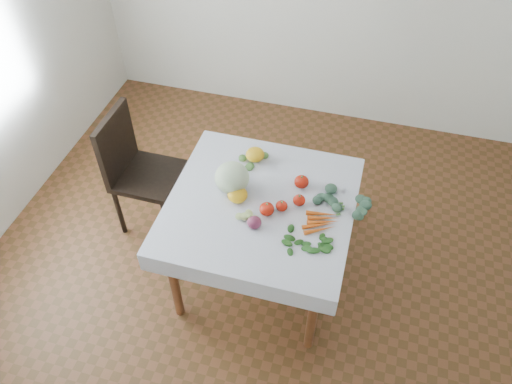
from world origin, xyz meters
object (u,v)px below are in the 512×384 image
at_px(chair, 135,165).
at_px(cabbage, 232,178).
at_px(heirloom_back, 255,154).
at_px(carrot_bunch, 321,222).
at_px(table, 261,214).

bearing_deg(chair, cabbage, -15.15).
height_order(cabbage, heirloom_back, cabbage).
relative_size(chair, carrot_bunch, 4.51).
distance_m(chair, carrot_bunch, 1.45).
xyz_separation_m(chair, cabbage, (0.81, -0.22, 0.30)).
xyz_separation_m(chair, heirloom_back, (0.87, 0.08, 0.24)).
bearing_deg(carrot_bunch, table, 170.80).
distance_m(cabbage, carrot_bunch, 0.61).
relative_size(chair, cabbage, 4.54).
relative_size(table, cabbage, 4.68).
height_order(table, carrot_bunch, carrot_bunch).
relative_size(cabbage, heirloom_back, 1.73).
distance_m(cabbage, heirloom_back, 0.31).
bearing_deg(heirloom_back, chair, -174.85).
distance_m(chair, cabbage, 0.89).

